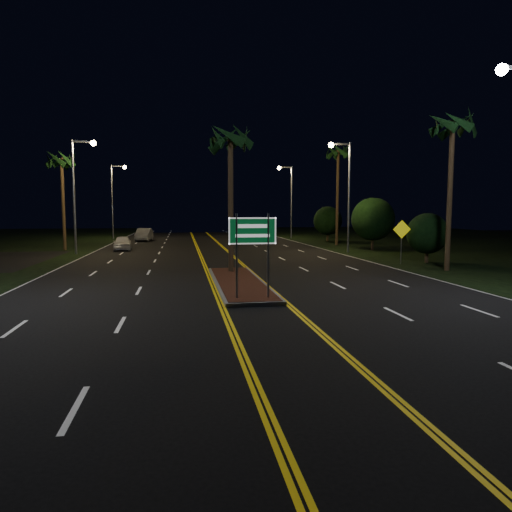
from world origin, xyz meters
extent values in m
plane|color=black|center=(0.00, 0.00, 0.00)|extent=(120.00, 120.00, 0.00)
cube|color=gray|center=(0.00, 7.00, 0.07)|extent=(2.25, 10.25, 0.15)
cube|color=#592819|center=(0.00, 7.00, 0.16)|extent=(2.00, 10.00, 0.02)
cylinder|color=gray|center=(-0.60, 2.80, 1.75)|extent=(0.08, 0.08, 3.20)
cylinder|color=gray|center=(0.60, 2.80, 1.75)|extent=(0.08, 0.08, 3.20)
cube|color=#07471E|center=(0.00, 2.80, 2.70)|extent=(1.80, 0.04, 1.00)
cube|color=white|center=(0.00, 2.77, 2.70)|extent=(1.80, 0.01, 1.00)
cylinder|color=gray|center=(-11.00, 24.00, 4.50)|extent=(0.18, 0.18, 9.00)
cube|color=gray|center=(-10.20, 24.00, 8.85)|extent=(1.60, 0.12, 0.12)
sphere|color=#FFCF72|center=(-9.40, 24.00, 8.75)|extent=(0.44, 0.44, 0.44)
cylinder|color=gray|center=(-11.00, 44.00, 4.50)|extent=(0.18, 0.18, 9.00)
cube|color=gray|center=(-10.20, 44.00, 8.85)|extent=(1.60, 0.12, 0.12)
sphere|color=#FFCF72|center=(-9.40, 44.00, 8.75)|extent=(0.44, 0.44, 0.44)
sphere|color=white|center=(9.40, 2.00, 8.75)|extent=(0.44, 0.44, 0.44)
cylinder|color=gray|center=(11.00, 22.00, 4.50)|extent=(0.18, 0.18, 9.00)
cube|color=gray|center=(10.20, 22.00, 8.85)|extent=(1.60, 0.12, 0.12)
sphere|color=#FFCF72|center=(9.40, 22.00, 8.75)|extent=(0.44, 0.44, 0.44)
cylinder|color=gray|center=(11.00, 42.00, 4.50)|extent=(0.18, 0.18, 9.00)
cube|color=gray|center=(10.20, 42.00, 8.85)|extent=(1.60, 0.12, 0.12)
sphere|color=#FFCF72|center=(9.40, 42.00, 8.75)|extent=(0.44, 0.44, 0.44)
cylinder|color=#382819|center=(0.00, 10.50, 3.75)|extent=(0.28, 0.28, 7.50)
cylinder|color=#382819|center=(-12.80, 28.00, 4.00)|extent=(0.28, 0.28, 8.00)
cylinder|color=#382819|center=(12.50, 10.00, 4.25)|extent=(0.28, 0.28, 8.50)
cylinder|color=#382819|center=(12.80, 30.00, 4.75)|extent=(0.28, 0.28, 9.50)
cylinder|color=#382819|center=(13.50, 14.00, 0.45)|extent=(0.24, 0.24, 0.90)
sphere|color=black|center=(13.50, 14.00, 1.95)|extent=(2.70, 2.70, 2.70)
cylinder|color=#382819|center=(14.00, 24.00, 0.63)|extent=(0.24, 0.24, 1.26)
sphere|color=black|center=(14.00, 24.00, 2.73)|extent=(3.78, 3.78, 3.78)
cylinder|color=#382819|center=(13.80, 36.00, 0.54)|extent=(0.24, 0.24, 1.08)
sphere|color=black|center=(13.80, 36.00, 2.34)|extent=(3.24, 3.24, 3.24)
imported|color=silver|center=(-7.83, 27.42, 0.74)|extent=(2.30, 4.60, 1.48)
imported|color=#AEB3B8|center=(-6.98, 39.99, 0.84)|extent=(2.54, 5.19, 1.68)
cylinder|color=gray|center=(11.49, 13.65, 1.24)|extent=(0.07, 0.07, 2.48)
cube|color=yellow|center=(11.49, 13.63, 2.25)|extent=(1.20, 0.08, 1.19)
camera|label=1|loc=(-2.60, -14.07, 3.44)|focal=32.00mm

